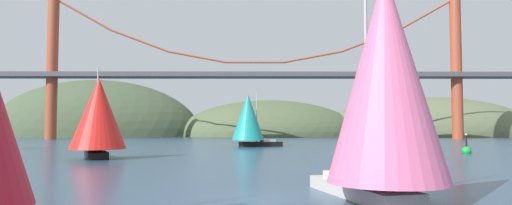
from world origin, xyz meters
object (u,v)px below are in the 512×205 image
sailboat_red_spinnaker (98,115)px  sailboat_pink_spinnaker (385,81)px  channel_buoy (466,151)px  sailboat_teal_sail (249,118)px

sailboat_red_spinnaker → sailboat_pink_spinnaker: bearing=-51.5°
sailboat_pink_spinnaker → sailboat_red_spinnaker: 33.40m
sailboat_pink_spinnaker → channel_buoy: size_ratio=4.10×
sailboat_red_spinnaker → channel_buoy: 41.82m
sailboat_pink_spinnaker → sailboat_red_spinnaker: size_ratio=1.14×
sailboat_red_spinnaker → channel_buoy: size_ratio=3.59×
sailboat_red_spinnaker → sailboat_teal_sail: bearing=62.1°
sailboat_pink_spinnaker → channel_buoy: 40.48m
sailboat_pink_spinnaker → channel_buoy: bearing=60.3°
channel_buoy → sailboat_pink_spinnaker: bearing=-119.7°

